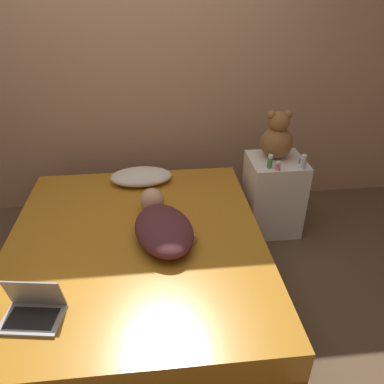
{
  "coord_description": "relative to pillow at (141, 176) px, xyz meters",
  "views": [
    {
      "loc": [
        0.16,
        -1.91,
        1.9
      ],
      "look_at": [
        0.38,
        0.24,
        0.63
      ],
      "focal_mm": 35.0,
      "sensor_mm": 36.0,
      "label": 1
    }
  ],
  "objects": [
    {
      "name": "nightstand",
      "position": [
        1.07,
        -0.09,
        -0.18
      ],
      "size": [
        0.43,
        0.41,
        0.64
      ],
      "color": "silver",
      "rests_on": "ground_plane"
    },
    {
      "name": "bottle_pink",
      "position": [
        1.01,
        -0.27,
        0.17
      ],
      "size": [
        0.04,
        0.04,
        0.07
      ],
      "color": "pink",
      "rests_on": "nightstand"
    },
    {
      "name": "bottle_clear",
      "position": [
        1.21,
        -0.26,
        0.19
      ],
      "size": [
        0.04,
        0.04,
        0.11
      ],
      "color": "silver",
      "rests_on": "nightstand"
    },
    {
      "name": "pillow",
      "position": [
        0.0,
        0.0,
        0.0
      ],
      "size": [
        0.49,
        0.3,
        0.1
      ],
      "color": "beige",
      "rests_on": "bed"
    },
    {
      "name": "laptop",
      "position": [
        -0.51,
        -1.31,
        -0.01
      ],
      "size": [
        0.31,
        0.23,
        0.2
      ],
      "rotation": [
        0.0,
        0.0,
        -0.15
      ],
      "color": "#9E9EA3",
      "rests_on": "bed"
    },
    {
      "name": "ground_plane",
      "position": [
        -0.03,
        -0.74,
        -0.5
      ],
      "size": [
        12.0,
        12.0,
        0.0
      ],
      "primitive_type": "plane",
      "color": "brown"
    },
    {
      "name": "wall_back",
      "position": [
        -0.03,
        0.49,
        0.8
      ],
      "size": [
        8.0,
        0.06,
        2.6
      ],
      "color": "tan",
      "rests_on": "ground_plane"
    },
    {
      "name": "bed",
      "position": [
        -0.03,
        -0.74,
        -0.28
      ],
      "size": [
        1.65,
        1.88,
        0.45
      ],
      "color": "brown",
      "rests_on": "ground_plane"
    },
    {
      "name": "teddy_bear",
      "position": [
        1.06,
        -0.05,
        0.3
      ],
      "size": [
        0.25,
        0.25,
        0.38
      ],
      "color": "brown",
      "rests_on": "nightstand"
    },
    {
      "name": "bottle_blue",
      "position": [
        1.23,
        -0.18,
        0.17
      ],
      "size": [
        0.04,
        0.04,
        0.06
      ],
      "color": "#3866B2",
      "rests_on": "nightstand"
    },
    {
      "name": "person_lying",
      "position": [
        0.14,
        -0.71,
        0.02
      ],
      "size": [
        0.45,
        0.73,
        0.17
      ],
      "rotation": [
        0.0,
        0.0,
        0.2
      ],
      "color": "#4C2328",
      "rests_on": "bed"
    },
    {
      "name": "bottle_green",
      "position": [
        0.96,
        -0.22,
        0.19
      ],
      "size": [
        0.04,
        0.04,
        0.1
      ],
      "color": "#3D8E4C",
      "rests_on": "nightstand"
    }
  ]
}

